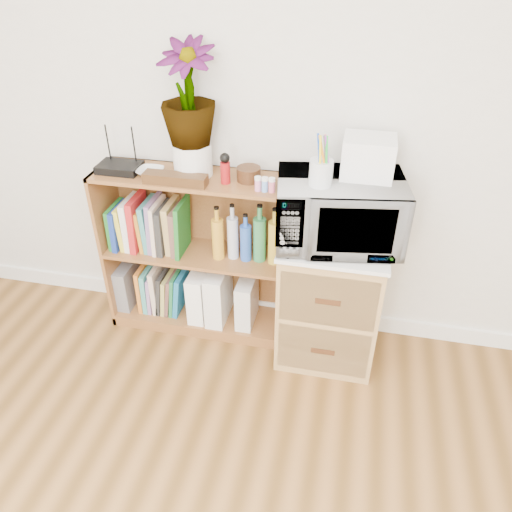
% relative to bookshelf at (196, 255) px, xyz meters
% --- Properties ---
extents(skirting_board, '(4.00, 0.02, 0.10)m').
position_rel_bookshelf_xyz_m(skirting_board, '(0.35, 0.14, -0.42)').
color(skirting_board, white).
rests_on(skirting_board, ground).
extents(bookshelf, '(1.00, 0.30, 0.95)m').
position_rel_bookshelf_xyz_m(bookshelf, '(0.00, 0.00, 0.00)').
color(bookshelf, brown).
rests_on(bookshelf, ground).
extents(wicker_unit, '(0.50, 0.45, 0.70)m').
position_rel_bookshelf_xyz_m(wicker_unit, '(0.75, -0.08, -0.12)').
color(wicker_unit, '#9E7542').
rests_on(wicker_unit, ground).
extents(microwave, '(0.63, 0.48, 0.32)m').
position_rel_bookshelf_xyz_m(microwave, '(0.75, -0.08, 0.41)').
color(microwave, silver).
rests_on(microwave, wicker_unit).
extents(pen_cup, '(0.10, 0.10, 0.11)m').
position_rel_bookshelf_xyz_m(pen_cup, '(0.66, -0.15, 0.62)').
color(pen_cup, silver).
rests_on(pen_cup, microwave).
extents(small_appliance, '(0.23, 0.19, 0.18)m').
position_rel_bookshelf_xyz_m(small_appliance, '(0.85, -0.01, 0.66)').
color(small_appliance, white).
rests_on(small_appliance, microwave).
extents(router, '(0.21, 0.15, 0.04)m').
position_rel_bookshelf_xyz_m(router, '(-0.36, -0.02, 0.49)').
color(router, black).
rests_on(router, bookshelf).
extents(white_bowl, '(0.13, 0.13, 0.03)m').
position_rel_bookshelf_xyz_m(white_bowl, '(-0.19, -0.03, 0.49)').
color(white_bowl, silver).
rests_on(white_bowl, bookshelf).
extents(plant_pot, '(0.19, 0.19, 0.16)m').
position_rel_bookshelf_xyz_m(plant_pot, '(0.02, 0.02, 0.56)').
color(plant_pot, white).
rests_on(plant_pot, bookshelf).
extents(potted_plant, '(0.27, 0.27, 0.48)m').
position_rel_bookshelf_xyz_m(potted_plant, '(0.02, 0.02, 0.87)').
color(potted_plant, '#386C2B').
rests_on(potted_plant, plant_pot).
extents(trinket_box, '(0.31, 0.08, 0.05)m').
position_rel_bookshelf_xyz_m(trinket_box, '(-0.04, -0.10, 0.50)').
color(trinket_box, '#341D0E').
rests_on(trinket_box, bookshelf).
extents(kokeshi_doll, '(0.05, 0.05, 0.11)m').
position_rel_bookshelf_xyz_m(kokeshi_doll, '(0.20, -0.04, 0.53)').
color(kokeshi_doll, maroon).
rests_on(kokeshi_doll, bookshelf).
extents(wooden_bowl, '(0.12, 0.12, 0.07)m').
position_rel_bookshelf_xyz_m(wooden_bowl, '(0.30, 0.01, 0.51)').
color(wooden_bowl, '#331B0E').
rests_on(wooden_bowl, bookshelf).
extents(paint_jars, '(0.11, 0.04, 0.05)m').
position_rel_bookshelf_xyz_m(paint_jars, '(0.40, -0.09, 0.50)').
color(paint_jars, pink).
rests_on(paint_jars, bookshelf).
extents(file_box, '(0.08, 0.21, 0.26)m').
position_rel_bookshelf_xyz_m(file_box, '(-0.44, 0.00, -0.27)').
color(file_box, slate).
rests_on(file_box, bookshelf).
extents(magazine_holder_left, '(0.09, 0.24, 0.30)m').
position_rel_bookshelf_xyz_m(magazine_holder_left, '(0.01, -0.01, -0.26)').
color(magazine_holder_left, white).
rests_on(magazine_holder_left, bookshelf).
extents(magazine_holder_mid, '(0.10, 0.26, 0.32)m').
position_rel_bookshelf_xyz_m(magazine_holder_mid, '(0.12, -0.01, -0.24)').
color(magazine_holder_mid, white).
rests_on(magazine_holder_mid, bookshelf).
extents(magazine_holder_right, '(0.09, 0.23, 0.29)m').
position_rel_bookshelf_xyz_m(magazine_holder_right, '(0.29, -0.01, -0.26)').
color(magazine_holder_right, silver).
rests_on(magazine_holder_right, bookshelf).
extents(cookbooks, '(0.42, 0.20, 0.30)m').
position_rel_bookshelf_xyz_m(cookbooks, '(-0.25, 0.00, 0.16)').
color(cookbooks, '#1E7226').
rests_on(cookbooks, bookshelf).
extents(liquor_bottles, '(0.36, 0.07, 0.32)m').
position_rel_bookshelf_xyz_m(liquor_bottles, '(0.30, 0.00, 0.17)').
color(liquor_bottles, gold).
rests_on(liquor_bottles, bookshelf).
extents(lower_books, '(0.27, 0.19, 0.29)m').
position_rel_bookshelf_xyz_m(lower_books, '(-0.22, 0.00, -0.27)').
color(lower_books, orange).
rests_on(lower_books, bookshelf).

